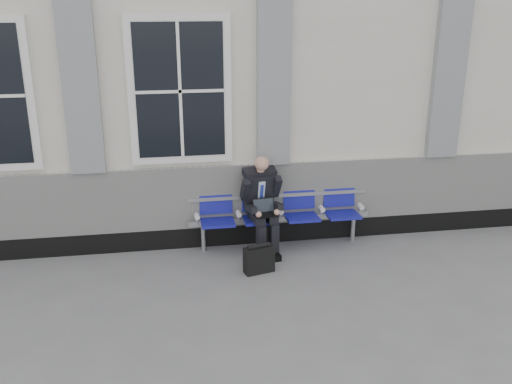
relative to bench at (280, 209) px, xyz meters
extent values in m
plane|color=slate|center=(-1.68, -1.32, -0.55)|extent=(70.00, 70.00, 0.00)
cube|color=silver|center=(-1.68, 2.18, 1.55)|extent=(14.00, 4.00, 4.20)
cube|color=black|center=(-1.68, 0.15, -0.40)|extent=(14.00, 0.10, 0.30)
cube|color=silver|center=(-1.68, 0.14, 0.20)|extent=(14.00, 0.08, 0.90)
cube|color=gray|center=(-2.58, 0.12, 1.85)|extent=(0.45, 0.14, 2.40)
cube|color=gray|center=(-0.08, 0.12, 1.85)|extent=(0.45, 0.14, 2.40)
cube|color=gray|center=(2.42, 0.12, 1.85)|extent=(0.45, 0.14, 2.40)
cube|color=white|center=(-1.33, 0.14, 1.70)|extent=(1.35, 0.10, 1.95)
cube|color=black|center=(-1.33, 0.09, 1.70)|extent=(1.15, 0.02, 1.75)
cube|color=#9EA0A3|center=(0.00, -0.02, -0.13)|extent=(2.60, 0.07, 0.07)
cube|color=#9EA0A3|center=(0.00, 0.10, 0.18)|extent=(2.60, 0.05, 0.05)
cylinder|color=#9EA0A3|center=(-1.10, -0.02, -0.36)|extent=(0.06, 0.06, 0.39)
cylinder|color=#9EA0A3|center=(1.10, -0.02, -0.36)|extent=(0.06, 0.06, 0.39)
cube|color=#10128F|center=(-0.90, -0.10, -0.10)|extent=(0.46, 0.42, 0.07)
cube|color=#10128F|center=(-0.90, 0.11, 0.16)|extent=(0.46, 0.10, 0.40)
cube|color=#10128F|center=(-0.30, -0.10, -0.10)|extent=(0.46, 0.42, 0.07)
cube|color=#10128F|center=(-0.30, 0.11, 0.16)|extent=(0.46, 0.10, 0.40)
cube|color=#10128F|center=(0.30, -0.10, -0.10)|extent=(0.46, 0.42, 0.07)
cube|color=#10128F|center=(0.30, 0.11, 0.16)|extent=(0.46, 0.10, 0.40)
cube|color=#10128F|center=(0.90, -0.10, -0.10)|extent=(0.46, 0.42, 0.07)
cube|color=#10128F|center=(0.90, 0.11, 0.16)|extent=(0.46, 0.10, 0.40)
cylinder|color=white|center=(-1.18, -0.07, 0.00)|extent=(0.07, 0.12, 0.07)
cylinder|color=white|center=(-0.60, -0.07, 0.00)|extent=(0.07, 0.12, 0.07)
cylinder|color=white|center=(0.00, -0.07, 0.00)|extent=(0.07, 0.12, 0.07)
cylinder|color=white|center=(0.60, -0.07, 0.00)|extent=(0.07, 0.12, 0.07)
cylinder|color=white|center=(1.18, -0.07, 0.00)|extent=(0.07, 0.12, 0.07)
cube|color=black|center=(-0.33, -0.46, -0.51)|extent=(0.14, 0.26, 0.08)
cube|color=black|center=(-0.14, -0.44, -0.51)|extent=(0.14, 0.26, 0.08)
cube|color=black|center=(-0.34, -0.41, -0.31)|extent=(0.13, 0.14, 0.47)
cube|color=black|center=(-0.15, -0.38, -0.31)|extent=(0.13, 0.14, 0.47)
cube|color=black|center=(-0.37, -0.20, -0.02)|extent=(0.19, 0.44, 0.13)
cube|color=black|center=(-0.18, -0.18, -0.02)|extent=(0.19, 0.44, 0.13)
cube|color=black|center=(-0.30, 0.00, 0.29)|extent=(0.44, 0.37, 0.59)
cube|color=silver|center=(-0.29, -0.12, 0.31)|extent=(0.11, 0.10, 0.33)
cube|color=#2432A9|center=(-0.29, -0.13, 0.29)|extent=(0.05, 0.08, 0.28)
cube|color=black|center=(-0.30, -0.03, 0.57)|extent=(0.48, 0.28, 0.13)
cylinder|color=tan|center=(-0.29, -0.08, 0.64)|extent=(0.10, 0.10, 0.09)
sphere|color=tan|center=(-0.28, -0.13, 0.73)|extent=(0.20, 0.20, 0.20)
cube|color=black|center=(-0.51, -0.13, 0.37)|extent=(0.13, 0.28, 0.35)
cube|color=black|center=(-0.07, -0.06, 0.37)|extent=(0.13, 0.28, 0.35)
cube|color=black|center=(-0.45, -0.29, 0.14)|extent=(0.13, 0.30, 0.13)
cube|color=black|center=(-0.08, -0.24, 0.14)|extent=(0.13, 0.30, 0.13)
sphere|color=tan|center=(-0.38, -0.41, 0.11)|extent=(0.08, 0.08, 0.08)
sphere|color=tan|center=(-0.12, -0.37, 0.11)|extent=(0.08, 0.08, 0.08)
cube|color=black|center=(-0.26, -0.32, 0.06)|extent=(0.34, 0.26, 0.02)
cube|color=black|center=(-0.27, -0.21, 0.16)|extent=(0.32, 0.13, 0.20)
cube|color=black|center=(-0.27, -0.22, 0.16)|extent=(0.29, 0.10, 0.17)
cube|color=black|center=(-0.43, -0.80, -0.38)|extent=(0.42, 0.25, 0.35)
cylinder|color=black|center=(-0.43, -0.80, -0.18)|extent=(0.31, 0.13, 0.06)
camera|label=1|loc=(-1.56, -7.42, 2.90)|focal=40.00mm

